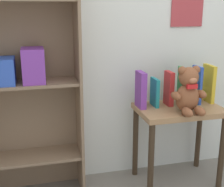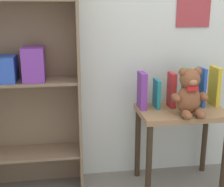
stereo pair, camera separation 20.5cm
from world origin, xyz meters
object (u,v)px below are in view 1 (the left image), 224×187
(display_table, at_px, (179,121))
(teddy_bear, at_px, (188,92))
(book_standing_purple, at_px, (141,90))
(book_standing_red, at_px, (169,88))
(book_standing_blue, at_px, (197,85))
(bookshelf_side, at_px, (19,68))
(book_standing_teal, at_px, (155,92))
(book_standing_yellow, at_px, (209,83))
(book_standing_green, at_px, (183,86))

(display_table, distance_m, teddy_bear, 0.26)
(book_standing_purple, distance_m, book_standing_red, 0.21)
(book_standing_red, height_order, book_standing_blue, book_standing_blue)
(book_standing_red, relative_size, book_standing_blue, 0.89)
(bookshelf_side, bearing_deg, book_standing_teal, -2.81)
(bookshelf_side, xyz_separation_m, book_standing_yellow, (1.31, -0.04, -0.17))
(bookshelf_side, relative_size, book_standing_teal, 7.95)
(display_table, height_order, book_standing_red, book_standing_red)
(book_standing_green, relative_size, book_standing_yellow, 0.97)
(bookshelf_side, height_order, book_standing_blue, bookshelf_side)
(book_standing_yellow, bearing_deg, book_standing_purple, -178.19)
(book_standing_yellow, bearing_deg, book_standing_green, -175.62)
(bookshelf_side, relative_size, book_standing_purple, 6.26)
(book_standing_blue, bearing_deg, book_standing_purple, 176.34)
(bookshelf_side, bearing_deg, book_standing_purple, -3.53)
(display_table, relative_size, book_standing_blue, 2.16)
(book_standing_green, xyz_separation_m, book_standing_yellow, (0.21, 0.01, 0.00))
(book_standing_red, bearing_deg, book_standing_blue, -3.73)
(book_standing_green, bearing_deg, book_standing_purple, -179.78)
(book_standing_purple, bearing_deg, book_standing_blue, -0.93)
(bookshelf_side, relative_size, book_standing_red, 6.52)
(book_standing_blue, bearing_deg, book_standing_green, 175.41)
(book_standing_purple, relative_size, book_standing_yellow, 0.92)
(book_standing_teal, relative_size, book_standing_yellow, 0.73)
(bookshelf_side, bearing_deg, book_standing_red, -2.63)
(book_standing_teal, bearing_deg, book_standing_yellow, 1.13)
(teddy_bear, distance_m, book_standing_blue, 0.22)
(book_standing_teal, bearing_deg, book_standing_blue, -1.72)
(bookshelf_side, xyz_separation_m, teddy_bear, (1.05, -0.22, -0.16))
(bookshelf_side, xyz_separation_m, book_standing_purple, (0.79, -0.05, -0.18))
(book_standing_yellow, bearing_deg, book_standing_blue, -170.15)
(bookshelf_side, height_order, book_standing_teal, bookshelf_side)
(book_standing_red, bearing_deg, display_table, -55.45)
(display_table, height_order, teddy_bear, teddy_bear)
(display_table, distance_m, book_standing_blue, 0.29)
(teddy_bear, relative_size, book_standing_teal, 1.56)
(book_standing_purple, bearing_deg, book_standing_teal, 2.81)
(book_standing_purple, xyz_separation_m, book_standing_teal, (0.10, 0.00, -0.03))
(display_table, bearing_deg, book_standing_green, 51.90)
(book_standing_red, xyz_separation_m, book_standing_yellow, (0.31, 0.01, 0.02))
(bookshelf_side, bearing_deg, book_standing_blue, -2.69)
(teddy_bear, height_order, book_standing_green, teddy_bear)
(bookshelf_side, height_order, book_standing_green, bookshelf_side)
(display_table, relative_size, book_standing_yellow, 2.16)
(book_standing_teal, distance_m, book_standing_green, 0.21)
(book_standing_teal, height_order, book_standing_blue, book_standing_blue)
(book_standing_yellow, bearing_deg, bookshelf_side, 179.13)
(teddy_bear, distance_m, book_standing_purple, 0.32)
(book_standing_teal, xyz_separation_m, book_standing_red, (0.10, -0.00, 0.02))
(teddy_bear, bearing_deg, bookshelf_side, 168.09)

